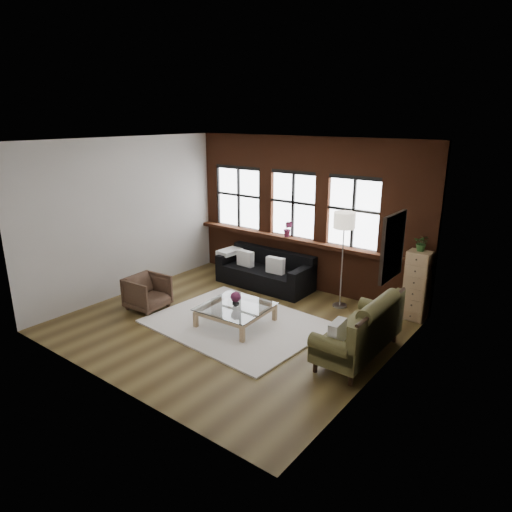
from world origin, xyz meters
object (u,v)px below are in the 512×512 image
Objects in this scene: dark_sofa at (265,269)px; vintage_settee at (359,327)px; vase at (236,302)px; drawer_chest at (417,285)px; floor_lamp at (342,257)px; armchair at (148,293)px; coffee_table at (236,316)px.

vintage_settee reaches higher than dark_sofa.
vintage_settee is at bearing -28.08° from dark_sofa.
vase is at bearing -68.27° from dark_sofa.
floor_lamp reaches higher than drawer_chest.
armchair is 0.64× the size of coffee_table.
armchair is at bearing -141.10° from floor_lamp.
armchair is at bearing -165.57° from vase.
vintage_settee is at bearing 7.87° from coffee_table.
armchair is 0.35× the size of floor_lamp.
coffee_table is at bearing -68.27° from dark_sofa.
drawer_chest reaches higher than vintage_settee.
vintage_settee is 2.23m from vase.
vintage_settee is 1.65× the size of coffee_table.
armchair is 1.88m from vase.
armchair is 1.89m from coffee_table.
vintage_settee is 4.11m from armchair.
armchair is 3.80m from floor_lamp.
vase is at bearing -172.13° from vintage_settee.
drawer_chest reaches higher than coffee_table.
coffee_table is (0.75, -1.88, -0.20)m from dark_sofa.
vintage_settee is at bearing -54.57° from floor_lamp.
drawer_chest is at bearing -61.82° from armchair.
dark_sofa is 2.59m from armchair.
drawer_chest is (2.43, 2.24, 0.21)m from vase.
vase is at bearing -120.06° from floor_lamp.
dark_sofa is at bearing -173.58° from drawer_chest.
coffee_table is at bearing -79.90° from armchair.
floor_lamp reaches higher than vintage_settee.
coffee_table is 0.25m from vase.
armchair reaches higher than vase.
armchair is 5.05m from drawer_chest.
floor_lamp reaches higher than vase.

